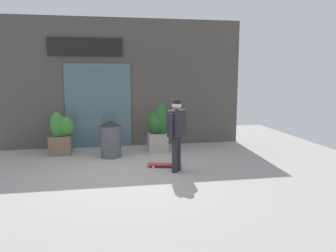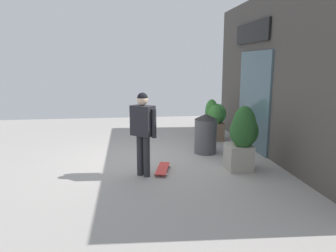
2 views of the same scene
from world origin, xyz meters
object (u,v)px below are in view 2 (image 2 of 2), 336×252
at_px(trash_bin, 206,133).
at_px(skateboarder, 143,126).
at_px(planter_box_left, 214,119).
at_px(skateboard, 163,168).
at_px(planter_box_right, 243,137).

bearing_deg(trash_bin, skateboarder, -48.13).
bearing_deg(skateboarder, trash_bin, -8.94).
bearing_deg(planter_box_left, trash_bin, -23.93).
distance_m(skateboard, planter_box_right, 1.76).
distance_m(skateboarder, skateboard, 1.05).
relative_size(skateboard, planter_box_right, 0.61).
relative_size(planter_box_left, planter_box_right, 0.87).
xyz_separation_m(skateboarder, planter_box_right, (-0.10, 2.05, -0.31)).
distance_m(planter_box_left, planter_box_right, 2.69).
height_order(skateboarder, trash_bin, skateboarder).
bearing_deg(trash_bin, planter_box_right, 18.10).
bearing_deg(trash_bin, planter_box_left, 156.07).
relative_size(skateboarder, planter_box_left, 1.40).
bearing_deg(planter_box_left, skateboard, -34.89).
distance_m(skateboarder, trash_bin, 2.22).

